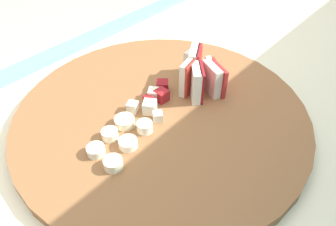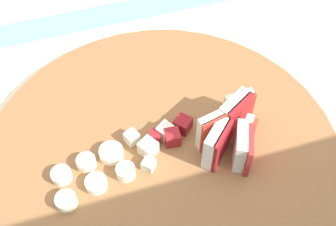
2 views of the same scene
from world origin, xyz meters
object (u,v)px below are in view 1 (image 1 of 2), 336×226
object	(u,v)px
cutting_board	(162,115)
apple_dice_pile	(154,99)
apple_wedge_fan	(199,74)
banana_slice_rows	(120,138)

from	to	relation	value
cutting_board	apple_dice_pile	world-z (taller)	apple_dice_pile
apple_wedge_fan	apple_dice_pile	size ratio (longest dim) A/B	1.01
apple_wedge_fan	apple_dice_pile	xyz separation A→B (m)	(0.08, -0.03, -0.02)
cutting_board	banana_slice_rows	distance (m)	0.09
apple_dice_pile	banana_slice_rows	distance (m)	0.09
apple_wedge_fan	apple_dice_pile	world-z (taller)	apple_wedge_fan
apple_wedge_fan	banana_slice_rows	bearing A→B (deg)	-1.80
cutting_board	banana_slice_rows	bearing A→B (deg)	0.53
apple_wedge_fan	banana_slice_rows	size ratio (longest dim) A/B	0.94
cutting_board	apple_wedge_fan	distance (m)	0.09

